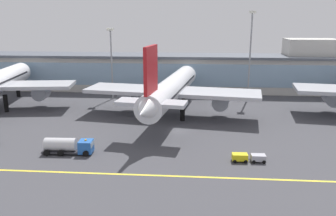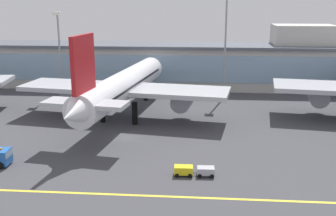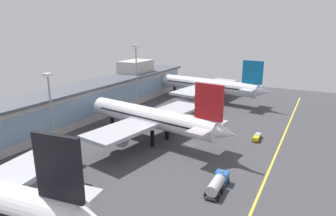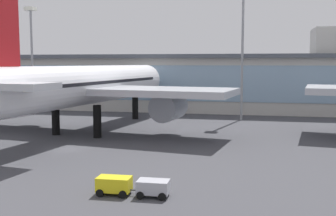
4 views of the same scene
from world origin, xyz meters
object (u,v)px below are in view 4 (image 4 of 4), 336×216
airliner_near_right (87,86)px  apron_light_mast_centre (32,44)px  baggage_tug_near (132,186)px  apron_light_mast_west (243,26)px

airliner_near_right → apron_light_mast_centre: (-18.93, 18.03, 7.06)m
airliner_near_right → apron_light_mast_centre: 27.08m
airliner_near_right → baggage_tug_near: 31.31m
baggage_tug_near → apron_light_mast_west: bearing=-99.5°
airliner_near_right → apron_light_mast_west: 30.29m
baggage_tug_near → apron_light_mast_centre: size_ratio=0.27×
apron_light_mast_west → apron_light_mast_centre: bearing=-178.3°
apron_light_mast_west → baggage_tug_near: bearing=-97.8°
airliner_near_right → baggage_tug_near: (14.94, -26.84, -6.05)m
airliner_near_right → baggage_tug_near: bearing=-142.5°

